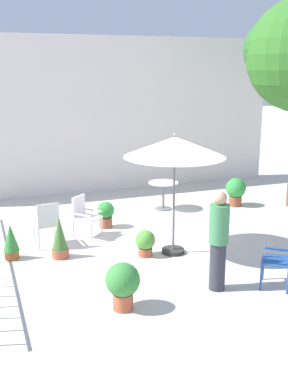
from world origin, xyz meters
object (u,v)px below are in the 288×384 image
(patio_umbrella_0, at_px, (175,148))
(patio_chair_1, at_px, (282,256))
(patio_chair_2, at_px, (84,214))
(potted_plant_5, at_px, (123,283))
(patio_chair_0, at_px, (47,221))
(potted_plant_6, at_px, (11,241))
(cafe_table_0, at_px, (163,190))
(standing_person, at_px, (219,240))
(potted_plant_3, at_px, (60,238))
(potted_plant_7, at_px, (106,213))
(potted_plant_2, at_px, (145,242))
(potted_plant_0, at_px, (236,190))

(patio_umbrella_0, bearing_deg, patio_chair_1, -61.79)
(patio_umbrella_0, bearing_deg, patio_chair_2, 133.64)
(potted_plant_5, bearing_deg, patio_chair_0, 102.72)
(patio_chair_0, relative_size, patio_chair_1, 0.98)
(patio_umbrella_0, bearing_deg, potted_plant_6, 165.79)
(potted_plant_6, bearing_deg, cafe_table_0, 27.37)
(potted_plant_6, relative_size, standing_person, 0.42)
(patio_chair_1, bearing_deg, potted_plant_5, 175.87)
(patio_chair_0, bearing_deg, patio_chair_1, -43.41)
(patio_chair_2, bearing_deg, potted_plant_3, -125.62)
(patio_umbrella_0, distance_m, potted_plant_5, 2.91)
(patio_chair_0, height_order, potted_plant_7, patio_chair_0)
(potted_plant_2, bearing_deg, patio_chair_2, 120.52)
(patio_chair_1, height_order, potted_plant_3, patio_chair_1)
(patio_chair_0, height_order, potted_plant_5, patio_chair_0)
(patio_chair_0, distance_m, potted_plant_5, 3.03)
(potted_plant_5, height_order, potted_plant_6, potted_plant_5)
(potted_plant_7, bearing_deg, potted_plant_3, -132.55)
(patio_chair_1, xyz_separation_m, potted_plant_7, (-1.90, 3.91, -0.21))
(potted_plant_0, height_order, potted_plant_6, potted_plant_0)
(patio_umbrella_0, xyz_separation_m, potted_plant_6, (-3.00, 0.76, -1.72))
(patio_chair_1, relative_size, potted_plant_3, 1.17)
(patio_chair_0, relative_size, potted_plant_0, 1.26)
(patio_chair_2, relative_size, potted_plant_2, 1.72)
(patio_chair_2, relative_size, potted_plant_3, 1.09)
(patio_umbrella_0, bearing_deg, potted_plant_2, 176.05)
(patio_chair_1, distance_m, potted_plant_0, 4.77)
(patio_chair_1, relative_size, potted_plant_0, 1.28)
(cafe_table_0, bearing_deg, potted_plant_3, -143.27)
(patio_chair_2, height_order, potted_plant_2, patio_chair_2)
(cafe_table_0, bearing_deg, patio_chair_2, -151.02)
(patio_chair_2, distance_m, potted_plant_3, 1.20)
(patio_chair_1, bearing_deg, cafe_table_0, 91.58)
(potted_plant_5, xyz_separation_m, potted_plant_6, (-1.41, 2.55, -0.07))
(potted_plant_5, bearing_deg, potted_plant_0, 43.75)
(patio_chair_1, height_order, potted_plant_7, patio_chair_1)
(patio_chair_1, distance_m, potted_plant_6, 4.91)
(patio_chair_2, height_order, potted_plant_3, patio_chair_2)
(patio_chair_0, bearing_deg, potted_plant_2, -33.47)
(potted_plant_3, distance_m, standing_person, 3.13)
(potted_plant_5, xyz_separation_m, potted_plant_7, (0.76, 3.72, -0.09))
(potted_plant_2, xyz_separation_m, potted_plant_5, (-1.02, -1.83, 0.14))
(cafe_table_0, height_order, potted_plant_5, potted_plant_5)
(potted_plant_7, bearing_deg, patio_chair_0, -151.71)
(cafe_table_0, distance_m, patio_chair_0, 3.59)
(patio_chair_1, height_order, potted_plant_5, patio_chair_1)
(standing_person, bearing_deg, patio_chair_0, 129.14)
(potted_plant_5, bearing_deg, potted_plant_3, 102.93)
(potted_plant_3, bearing_deg, potted_plant_7, 47.45)
(potted_plant_0, bearing_deg, potted_plant_6, -163.93)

